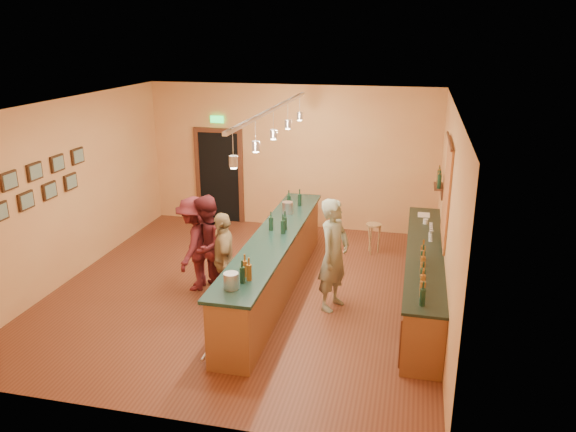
% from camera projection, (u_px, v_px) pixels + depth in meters
% --- Properties ---
extents(floor, '(7.00, 7.00, 0.00)m').
position_uv_depth(floor, '(247.00, 289.00, 9.79)').
color(floor, '#5F2D1B').
rests_on(floor, ground).
extents(ceiling, '(6.50, 7.00, 0.02)m').
position_uv_depth(ceiling, '(242.00, 104.00, 8.78)').
color(ceiling, silver).
rests_on(ceiling, wall_back).
extents(wall_back, '(6.50, 0.02, 3.20)m').
position_uv_depth(wall_back, '(291.00, 157.00, 12.52)').
color(wall_back, '#D98B51').
rests_on(wall_back, floor).
extents(wall_front, '(6.50, 0.02, 3.20)m').
position_uv_depth(wall_front, '(149.00, 293.00, 6.05)').
color(wall_front, '#D98B51').
rests_on(wall_front, floor).
extents(wall_left, '(0.02, 7.00, 3.20)m').
position_uv_depth(wall_left, '(70.00, 190.00, 9.98)').
color(wall_left, '#D98B51').
rests_on(wall_left, floor).
extents(wall_right, '(0.02, 7.00, 3.20)m').
position_uv_depth(wall_right, '(448.00, 216.00, 8.59)').
color(wall_right, '#D98B51').
rests_on(wall_right, floor).
extents(doorway, '(1.15, 0.09, 2.48)m').
position_uv_depth(doorway, '(219.00, 174.00, 13.01)').
color(doorway, black).
rests_on(doorway, wall_back).
extents(tapestry, '(0.03, 1.40, 1.60)m').
position_uv_depth(tapestry, '(447.00, 193.00, 8.89)').
color(tapestry, maroon).
rests_on(tapestry, wall_right).
extents(bottle_shelf, '(0.17, 0.55, 0.54)m').
position_uv_depth(bottle_shelf, '(440.00, 180.00, 10.35)').
color(bottle_shelf, '#502718').
rests_on(bottle_shelf, wall_right).
extents(picture_grid, '(0.06, 2.20, 0.70)m').
position_uv_depth(picture_grid, '(43.00, 181.00, 9.17)').
color(picture_grid, '#382111').
rests_on(picture_grid, wall_left).
extents(back_counter, '(0.60, 4.55, 1.27)m').
position_uv_depth(back_counter, '(423.00, 276.00, 9.17)').
color(back_counter, brown).
rests_on(back_counter, floor).
extents(tasting_bar, '(0.73, 5.10, 1.38)m').
position_uv_depth(tasting_bar, '(274.00, 260.00, 9.49)').
color(tasting_bar, brown).
rests_on(tasting_bar, floor).
extents(pendant_track, '(0.11, 4.60, 0.50)m').
position_uv_depth(pendant_track, '(273.00, 119.00, 8.74)').
color(pendant_track, silver).
rests_on(pendant_track, ceiling).
extents(bartender, '(0.64, 0.78, 1.83)m').
position_uv_depth(bartender, '(334.00, 255.00, 8.89)').
color(bartender, gray).
rests_on(bartender, floor).
extents(customer_a, '(0.78, 0.93, 1.74)m').
position_uv_depth(customer_a, '(206.00, 246.00, 9.36)').
color(customer_a, '#59191E').
rests_on(customer_a, floor).
extents(customer_b, '(0.69, 1.01, 1.59)m').
position_uv_depth(customer_b, '(224.00, 260.00, 9.01)').
color(customer_b, '#997A51').
rests_on(customer_b, floor).
extents(customer_c, '(0.66, 1.09, 1.65)m').
position_uv_depth(customer_c, '(195.00, 244.00, 9.60)').
color(customer_c, '#59191E').
rests_on(customer_c, floor).
extents(bar_stool, '(0.30, 0.30, 0.62)m').
position_uv_depth(bar_stool, '(374.00, 231.00, 11.25)').
color(bar_stool, '#8F5C40').
rests_on(bar_stool, floor).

